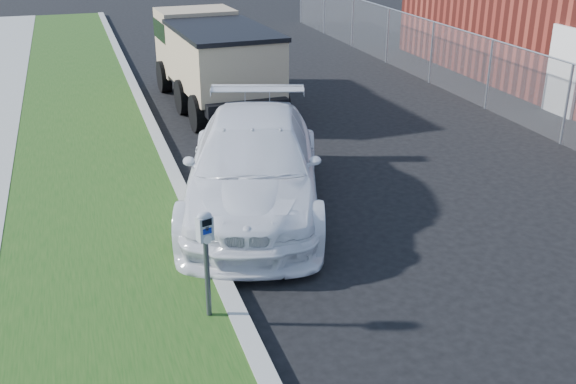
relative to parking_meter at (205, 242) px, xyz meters
name	(u,v)px	position (x,y,z in m)	size (l,w,h in m)	color
ground	(399,268)	(2.95, 0.54, -1.17)	(120.00, 120.00, 0.00)	black
streetside	(3,258)	(-2.62, 2.54, -1.10)	(6.12, 50.00, 0.15)	gray
chainlink_fence	(491,61)	(8.95, 7.54, 0.09)	(0.06, 30.06, 30.00)	slate
parking_meter	(205,242)	(0.00, 0.00, 0.00)	(0.23, 0.18, 1.43)	#3F4247
white_wagon	(253,164)	(1.49, 3.34, -0.36)	(2.25, 5.54, 1.61)	white
dump_truck	(213,56)	(2.28, 10.29, 0.10)	(2.58, 5.87, 2.25)	black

